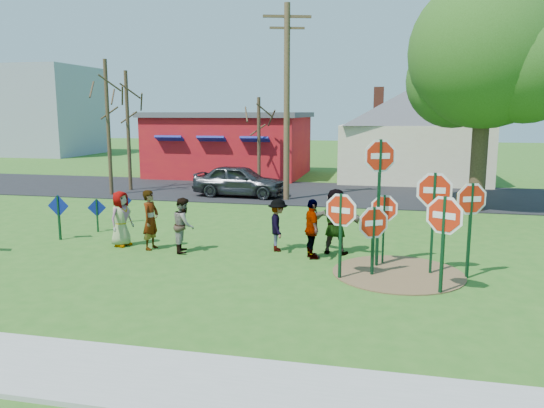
{
  "coord_description": "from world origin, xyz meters",
  "views": [
    {
      "loc": [
        4.18,
        -13.89,
        3.92
      ],
      "look_at": [
        0.78,
        1.48,
        1.18
      ],
      "focal_mm": 35.0,
      "sensor_mm": 36.0,
      "label": 1
    }
  ],
  "objects_px": {
    "utility_pole": "(287,99)",
    "leafy_tree": "(489,61)",
    "suv": "(239,181)",
    "stop_sign_b": "(380,170)",
    "stop_sign_a": "(341,217)",
    "person_b": "(151,220)",
    "stop_sign_c": "(434,200)",
    "stop_sign_d": "(471,207)",
    "person_a": "(121,219)"
  },
  "relations": [
    {
      "from": "stop_sign_b",
      "to": "leafy_tree",
      "type": "bearing_deg",
      "value": 43.16
    },
    {
      "from": "person_b",
      "to": "stop_sign_d",
      "type": "bearing_deg",
      "value": -90.66
    },
    {
      "from": "person_a",
      "to": "stop_sign_a",
      "type": "bearing_deg",
      "value": -88.7
    },
    {
      "from": "stop_sign_c",
      "to": "person_b",
      "type": "height_order",
      "value": "stop_sign_c"
    },
    {
      "from": "stop_sign_d",
      "to": "utility_pole",
      "type": "relative_size",
      "value": 0.29
    },
    {
      "from": "suv",
      "to": "utility_pole",
      "type": "xyz_separation_m",
      "value": [
        2.31,
        -0.44,
        3.7
      ]
    },
    {
      "from": "stop_sign_d",
      "to": "suv",
      "type": "distance_m",
      "value": 13.76
    },
    {
      "from": "person_a",
      "to": "leafy_tree",
      "type": "relative_size",
      "value": 0.18
    },
    {
      "from": "stop_sign_a",
      "to": "stop_sign_c",
      "type": "relative_size",
      "value": 0.83
    },
    {
      "from": "stop_sign_b",
      "to": "stop_sign_c",
      "type": "bearing_deg",
      "value": -38.66
    },
    {
      "from": "person_b",
      "to": "suv",
      "type": "bearing_deg",
      "value": 6.12
    },
    {
      "from": "stop_sign_d",
      "to": "person_b",
      "type": "xyz_separation_m",
      "value": [
        -8.55,
        0.91,
        -0.87
      ]
    },
    {
      "from": "person_a",
      "to": "leafy_tree",
      "type": "height_order",
      "value": "leafy_tree"
    },
    {
      "from": "leafy_tree",
      "to": "utility_pole",
      "type": "bearing_deg",
      "value": 173.68
    },
    {
      "from": "stop_sign_c",
      "to": "suv",
      "type": "xyz_separation_m",
      "value": [
        -7.84,
        10.49,
        -1.07
      ]
    },
    {
      "from": "person_b",
      "to": "leafy_tree",
      "type": "xyz_separation_m",
      "value": [
        10.25,
        8.4,
        5.0
      ]
    },
    {
      "from": "stop_sign_a",
      "to": "leafy_tree",
      "type": "xyz_separation_m",
      "value": [
        4.67,
        10.02,
        4.37
      ]
    },
    {
      "from": "stop_sign_d",
      "to": "suv",
      "type": "relative_size",
      "value": 0.57
    },
    {
      "from": "stop_sign_b",
      "to": "utility_pole",
      "type": "bearing_deg",
      "value": 90.32
    },
    {
      "from": "stop_sign_c",
      "to": "person_a",
      "type": "distance_m",
      "value": 8.84
    },
    {
      "from": "stop_sign_c",
      "to": "leafy_tree",
      "type": "height_order",
      "value": "leafy_tree"
    },
    {
      "from": "stop_sign_a",
      "to": "leafy_tree",
      "type": "height_order",
      "value": "leafy_tree"
    },
    {
      "from": "stop_sign_b",
      "to": "person_a",
      "type": "bearing_deg",
      "value": 152.52
    },
    {
      "from": "person_b",
      "to": "stop_sign_c",
      "type": "bearing_deg",
      "value": -90.17
    },
    {
      "from": "person_a",
      "to": "person_b",
      "type": "xyz_separation_m",
      "value": [
        1.01,
        -0.16,
        0.04
      ]
    },
    {
      "from": "stop_sign_d",
      "to": "person_b",
      "type": "relative_size",
      "value": 1.41
    },
    {
      "from": "person_a",
      "to": "utility_pole",
      "type": "distance_m",
      "value": 10.35
    },
    {
      "from": "stop_sign_b",
      "to": "leafy_tree",
      "type": "distance_m",
      "value": 10.17
    },
    {
      "from": "person_b",
      "to": "leafy_tree",
      "type": "bearing_deg",
      "value": -45.27
    },
    {
      "from": "stop_sign_d",
      "to": "person_a",
      "type": "height_order",
      "value": "stop_sign_d"
    },
    {
      "from": "stop_sign_b",
      "to": "stop_sign_c",
      "type": "xyz_separation_m",
      "value": [
        1.31,
        -0.36,
        -0.66
      ]
    },
    {
      "from": "stop_sign_b",
      "to": "suv",
      "type": "height_order",
      "value": "stop_sign_b"
    },
    {
      "from": "stop_sign_c",
      "to": "person_a",
      "type": "relative_size",
      "value": 1.62
    },
    {
      "from": "utility_pole",
      "to": "leafy_tree",
      "type": "xyz_separation_m",
      "value": [
        8.07,
        -0.89,
        1.39
      ]
    },
    {
      "from": "person_a",
      "to": "suv",
      "type": "bearing_deg",
      "value": 11.03
    },
    {
      "from": "stop_sign_d",
      "to": "utility_pole",
      "type": "distance_m",
      "value": 12.33
    },
    {
      "from": "stop_sign_d",
      "to": "suv",
      "type": "xyz_separation_m",
      "value": [
        -8.67,
        10.64,
        -0.97
      ]
    },
    {
      "from": "stop_sign_c",
      "to": "leafy_tree",
      "type": "distance_m",
      "value": 10.32
    },
    {
      "from": "person_b",
      "to": "leafy_tree",
      "type": "relative_size",
      "value": 0.19
    },
    {
      "from": "stop_sign_b",
      "to": "person_b",
      "type": "relative_size",
      "value": 1.98
    },
    {
      "from": "stop_sign_b",
      "to": "person_b",
      "type": "bearing_deg",
      "value": 153.24
    },
    {
      "from": "stop_sign_c",
      "to": "stop_sign_d",
      "type": "xyz_separation_m",
      "value": [
        0.83,
        -0.16,
        -0.1
      ]
    },
    {
      "from": "stop_sign_b",
      "to": "utility_pole",
      "type": "xyz_separation_m",
      "value": [
        -4.23,
        9.69,
        1.97
      ]
    },
    {
      "from": "stop_sign_c",
      "to": "person_a",
      "type": "height_order",
      "value": "stop_sign_c"
    },
    {
      "from": "stop_sign_c",
      "to": "person_b",
      "type": "bearing_deg",
      "value": 175.15
    },
    {
      "from": "suv",
      "to": "leafy_tree",
      "type": "height_order",
      "value": "leafy_tree"
    },
    {
      "from": "person_b",
      "to": "suv",
      "type": "distance_m",
      "value": 9.74
    },
    {
      "from": "utility_pole",
      "to": "stop_sign_c",
      "type": "bearing_deg",
      "value": -61.16
    },
    {
      "from": "suv",
      "to": "stop_sign_a",
      "type": "bearing_deg",
      "value": -149.95
    },
    {
      "from": "suv",
      "to": "stop_sign_b",
      "type": "bearing_deg",
      "value": -143.79
    }
  ]
}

